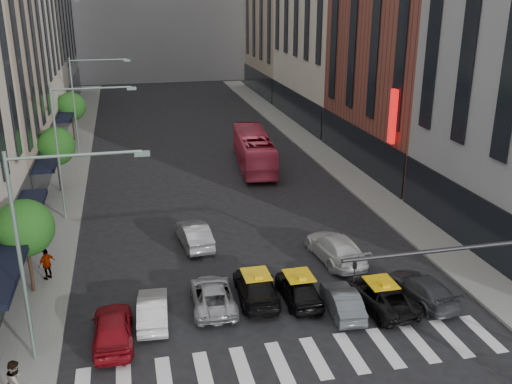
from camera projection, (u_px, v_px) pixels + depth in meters
ground at (314, 382)px, 22.74m from camera, size 160.00×160.00×0.00m
sidewalk_left at (69, 176)px, 47.79m from camera, size 3.00×96.00×0.15m
sidewalk_right at (328, 158)px, 52.70m from camera, size 3.00×96.00×0.15m
building_right_b at (411, 13)px, 46.79m from camera, size 8.00×18.00×26.00m
tree_near at (25, 228)px, 28.18m from camera, size 2.88×2.88×4.95m
tree_mid at (56, 146)px, 42.86m from camera, size 2.88×2.88×4.95m
tree_far at (71, 107)px, 57.54m from camera, size 2.88×2.88×4.95m
streetlamp_near at (42, 230)px, 22.29m from camera, size 5.38×0.25×9.00m
streetlamp_mid at (71, 135)px, 36.97m from camera, size 5.38×0.25×9.00m
streetlamp_far at (84, 93)px, 51.66m from camera, size 5.38×0.25×9.00m
liberty_sign at (393, 117)px, 41.78m from camera, size 0.30×0.70×4.00m
car_red at (113, 328)px, 25.06m from camera, size 1.78×4.36×1.48m
car_white_front at (153, 309)px, 26.70m from camera, size 1.62×4.01×1.30m
car_silver at (212, 295)px, 27.99m from camera, size 2.28×4.62×1.26m
taxi_left at (256, 287)px, 28.64m from camera, size 2.19×4.83×1.37m
taxi_center at (299, 288)px, 28.48m from camera, size 1.65×4.08×1.39m
car_grey_mid at (342, 301)px, 27.46m from camera, size 1.66×3.93×1.26m
taxi_right at (380, 295)px, 27.97m from camera, size 2.75×4.92×1.30m
car_grey_curb at (422, 288)px, 28.54m from camera, size 2.40×4.73×1.31m
car_row2_left at (194, 234)px, 34.71m from camera, size 2.05×4.59×1.46m
car_row2_right at (335, 248)px, 32.81m from camera, size 2.54×5.40×1.52m
bus at (254, 150)px, 49.87m from camera, size 3.74×11.42×3.12m
pedestrian_near at (16, 382)px, 21.07m from camera, size 0.72×0.92×1.87m
pedestrian_far at (47, 264)px, 30.29m from camera, size 1.04×1.02×1.75m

